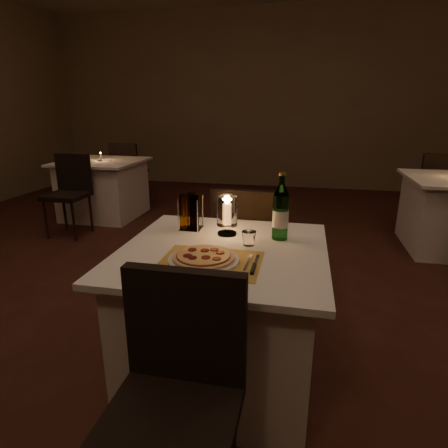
% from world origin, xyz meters
% --- Properties ---
extents(floor, '(8.00, 10.00, 0.02)m').
position_xyz_m(floor, '(0.00, 0.00, -0.01)').
color(floor, '#441E16').
rests_on(floor, ground).
extents(wall_back, '(8.00, 0.02, 3.00)m').
position_xyz_m(wall_back, '(0.00, 5.01, 1.50)').
color(wall_back, olive).
rests_on(wall_back, ground).
extents(main_table, '(1.00, 1.00, 0.74)m').
position_xyz_m(main_table, '(0.18, -0.16, 0.37)').
color(main_table, white).
rests_on(main_table, ground).
extents(chair_near, '(0.42, 0.42, 0.90)m').
position_xyz_m(chair_near, '(0.18, -0.88, 0.55)').
color(chair_near, black).
rests_on(chair_near, ground).
extents(chair_far, '(0.42, 0.42, 0.90)m').
position_xyz_m(chair_far, '(0.18, 0.55, 0.55)').
color(chair_far, black).
rests_on(chair_far, ground).
extents(placemat, '(0.45, 0.34, 0.00)m').
position_xyz_m(placemat, '(0.16, -0.34, 0.74)').
color(placemat, gold).
rests_on(placemat, main_table).
extents(plate, '(0.32, 0.32, 0.01)m').
position_xyz_m(plate, '(0.13, -0.34, 0.75)').
color(plate, white).
rests_on(plate, placemat).
extents(pizza, '(0.28, 0.28, 0.02)m').
position_xyz_m(pizza, '(0.13, -0.34, 0.77)').
color(pizza, '#D8B77F').
rests_on(pizza, plate).
extents(fork, '(0.02, 0.18, 0.00)m').
position_xyz_m(fork, '(0.32, -0.31, 0.75)').
color(fork, silver).
rests_on(fork, placemat).
extents(knife, '(0.02, 0.22, 0.01)m').
position_xyz_m(knife, '(0.36, -0.37, 0.75)').
color(knife, black).
rests_on(knife, placemat).
extents(tumbler, '(0.07, 0.07, 0.07)m').
position_xyz_m(tumbler, '(0.29, -0.09, 0.78)').
color(tumbler, white).
rests_on(tumbler, main_table).
extents(water_bottle, '(0.08, 0.08, 0.35)m').
position_xyz_m(water_bottle, '(0.44, 0.04, 0.88)').
color(water_bottle, '#559E56').
rests_on(water_bottle, main_table).
extents(hurricane_candle, '(0.11, 0.11, 0.21)m').
position_xyz_m(hurricane_candle, '(0.15, 0.05, 0.86)').
color(hurricane_candle, white).
rests_on(hurricane_candle, main_table).
extents(cruet_caddy, '(0.12, 0.12, 0.21)m').
position_xyz_m(cruet_caddy, '(-0.06, 0.09, 0.84)').
color(cruet_caddy, white).
rests_on(cruet_caddy, main_table).
extents(neighbor_table_left, '(1.00, 1.00, 0.74)m').
position_xyz_m(neighbor_table_left, '(-2.01, 2.55, 0.37)').
color(neighbor_table_left, white).
rests_on(neighbor_table_left, ground).
extents(neighbor_chair_la, '(0.42, 0.42, 0.90)m').
position_xyz_m(neighbor_chair_la, '(-2.01, 1.83, 0.55)').
color(neighbor_chair_la, black).
rests_on(neighbor_chair_la, ground).
extents(neighbor_chair_lb, '(0.42, 0.42, 0.90)m').
position_xyz_m(neighbor_chair_lb, '(-2.01, 3.26, 0.55)').
color(neighbor_chair_lb, black).
rests_on(neighbor_chair_lb, ground).
extents(neighbor_candle_left, '(0.03, 0.03, 0.11)m').
position_xyz_m(neighbor_candle_left, '(-2.01, 2.55, 0.79)').
color(neighbor_candle_left, white).
rests_on(neighbor_candle_left, neighbor_table_left).
extents(neighbor_chair_rb, '(0.42, 0.42, 0.90)m').
position_xyz_m(neighbor_chair_rb, '(2.07, 2.88, 0.55)').
color(neighbor_chair_rb, black).
rests_on(neighbor_chair_rb, ground).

